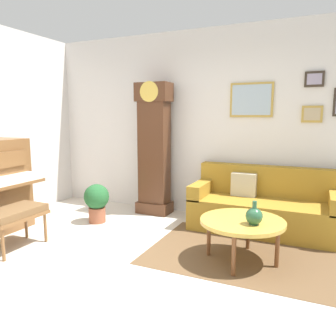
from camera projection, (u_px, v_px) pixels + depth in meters
name	position (u px, v px, depth m)	size (l,w,h in m)	color
ground_plane	(119.00, 284.00, 3.13)	(6.40, 6.00, 0.10)	beige
wall_back	(203.00, 124.00, 5.06)	(5.30, 0.13, 2.80)	silver
area_rug	(245.00, 254.00, 3.68)	(2.10, 1.50, 0.01)	brown
piano_bench	(14.00, 215.00, 3.78)	(0.42, 0.70, 0.48)	brown
grandfather_clock	(154.00, 152.00, 5.12)	(0.52, 0.34, 2.03)	#4C2B19
couch	(264.00, 207.00, 4.43)	(1.90, 0.80, 0.84)	olive
coffee_table	(242.00, 223.00, 3.44)	(0.88, 0.88, 0.46)	gold
green_jug	(254.00, 216.00, 3.27)	(0.17, 0.17, 0.24)	#234C33
potted_plant	(97.00, 200.00, 4.74)	(0.36, 0.36, 0.56)	#935138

